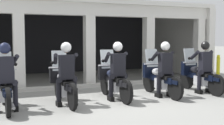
# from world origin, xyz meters

# --- Properties ---
(ground_plane) EXTENTS (80.00, 80.00, 0.00)m
(ground_plane) POSITION_xyz_m (0.00, 3.00, 0.00)
(ground_plane) COLOR gray
(station_building) EXTENTS (10.76, 4.97, 3.06)m
(station_building) POSITION_xyz_m (0.17, 5.55, 1.98)
(station_building) COLOR black
(station_building) RESTS_ON ground
(kerb_strip) EXTENTS (10.26, 0.24, 0.12)m
(kerb_strip) POSITION_xyz_m (0.17, 2.56, 0.06)
(kerb_strip) COLOR #B7B5AD
(kerb_strip) RESTS_ON ground
(motorcycle_far_left) EXTENTS (0.62, 2.04, 1.35)m
(motorcycle_far_left) POSITION_xyz_m (-2.86, 0.34, 0.50)
(motorcycle_far_left) COLOR black
(motorcycle_far_left) RESTS_ON ground
(police_officer_far_left) EXTENTS (0.63, 0.61, 1.58)m
(police_officer_far_left) POSITION_xyz_m (-2.86, 0.05, 0.94)
(police_officer_far_left) COLOR black
(police_officer_far_left) RESTS_ON ground
(motorcycle_left) EXTENTS (0.62, 2.04, 1.35)m
(motorcycle_left) POSITION_xyz_m (-1.43, 0.42, 0.50)
(motorcycle_left) COLOR black
(motorcycle_left) RESTS_ON ground
(police_officer_left) EXTENTS (0.63, 0.61, 1.58)m
(police_officer_left) POSITION_xyz_m (-1.43, 0.13, 0.94)
(police_officer_left) COLOR black
(police_officer_left) RESTS_ON ground
(motorcycle_center) EXTENTS (0.62, 2.04, 1.35)m
(motorcycle_center) POSITION_xyz_m (0.00, 0.50, 0.50)
(motorcycle_center) COLOR black
(motorcycle_center) RESTS_ON ground
(police_officer_center) EXTENTS (0.63, 0.61, 1.58)m
(police_officer_center) POSITION_xyz_m (0.00, 0.21, 0.94)
(police_officer_center) COLOR black
(police_officer_center) RESTS_ON ground
(motorcycle_right) EXTENTS (0.62, 2.04, 1.35)m
(motorcycle_right) POSITION_xyz_m (1.43, 0.40, 0.50)
(motorcycle_right) COLOR black
(motorcycle_right) RESTS_ON ground
(police_officer_right) EXTENTS (0.63, 0.61, 1.58)m
(police_officer_right) POSITION_xyz_m (1.43, 0.12, 0.94)
(police_officer_right) COLOR black
(police_officer_right) RESTS_ON ground
(motorcycle_far_right) EXTENTS (0.62, 2.04, 1.35)m
(motorcycle_far_right) POSITION_xyz_m (2.87, 0.42, 0.50)
(motorcycle_far_right) COLOR black
(motorcycle_far_right) RESTS_ON ground
(police_officer_far_right) EXTENTS (0.63, 0.61, 1.58)m
(police_officer_far_right) POSITION_xyz_m (2.86, 0.13, 0.94)
(police_officer_far_right) COLOR black
(police_officer_far_right) RESTS_ON ground
(bollard_kerbside) EXTENTS (0.14, 0.14, 1.01)m
(bollard_kerbside) POSITION_xyz_m (5.44, 2.36, 0.50)
(bollard_kerbside) COLOR yellow
(bollard_kerbside) RESTS_ON ground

